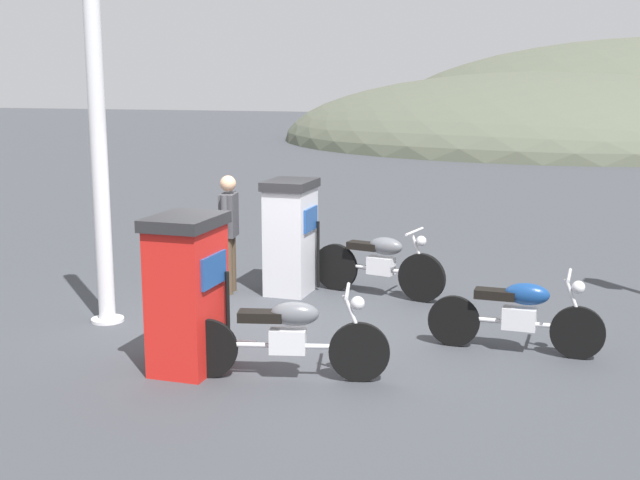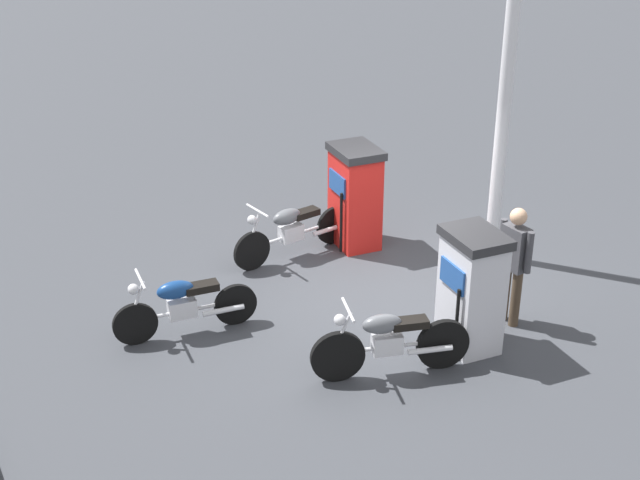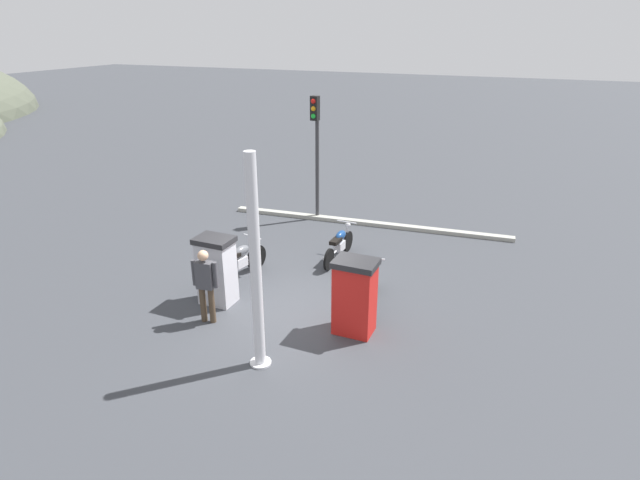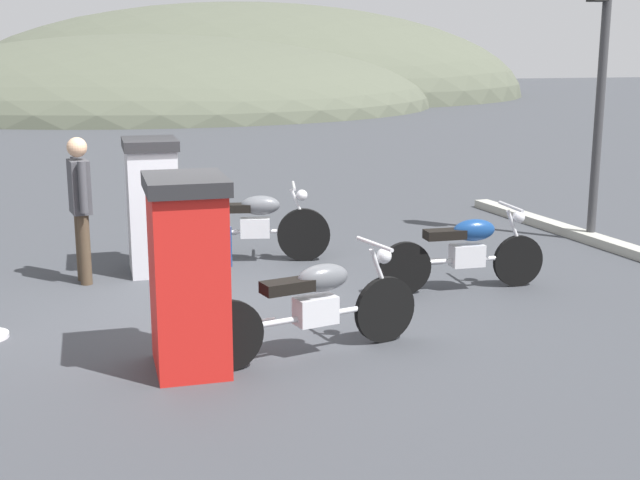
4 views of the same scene
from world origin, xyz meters
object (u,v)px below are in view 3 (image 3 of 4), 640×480
Objects in this scene: fuel_pump_far at (217,270)px; canopy_support_pole at (256,270)px; motorcycle_near_pump at (370,289)px; motorcycle_extra at (339,244)px; roadside_traffic_light at (316,138)px; motorcycle_far_pump at (240,261)px; attendant_person at (205,282)px; fuel_pump_near at (355,296)px.

canopy_support_pole is at bearing -130.61° from fuel_pump_far.
motorcycle_extra is at bearing 35.23° from motorcycle_near_pump.
canopy_support_pole reaches higher than roadside_traffic_light.
motorcycle_far_pump is 1.02× the size of motorcycle_extra.
attendant_person is at bearing -168.22° from motorcycle_far_pump.
attendant_person is at bearing 159.90° from motorcycle_extra.
fuel_pump_near is at bearing -109.80° from motorcycle_far_pump.
fuel_pump_near is 3.26m from fuel_pump_far.
fuel_pump_near is 0.83× the size of motorcycle_far_pump.
motorcycle_extra is at bearing 3.12° from canopy_support_pole.
fuel_pump_near is at bearing -36.06° from canopy_support_pole.
attendant_person reaches higher than fuel_pump_near.
motorcycle_near_pump is 3.42m from motorcycle_far_pump.
canopy_support_pole is (-2.78, 1.25, 1.47)m from motorcycle_near_pump.
fuel_pump_near is 7.01m from roadside_traffic_light.
roadside_traffic_light is (5.89, 0.05, 1.86)m from fuel_pump_far.
roadside_traffic_light is at bearing 29.34° from fuel_pump_near.
roadside_traffic_light reaches higher than attendant_person.
motorcycle_far_pump is 3.95m from canopy_support_pole.
motorcycle_far_pump is (0.17, 3.41, -0.00)m from motorcycle_near_pump.
motorcycle_extra is (3.21, -1.74, -0.35)m from fuel_pump_far.
motorcycle_far_pump is at bearing 7.44° from fuel_pump_far.
motorcycle_far_pump reaches higher than motorcycle_near_pump.
motorcycle_near_pump is at bearing -71.93° from fuel_pump_far.
motorcycle_near_pump is at bearing -57.88° from attendant_person.
canopy_support_pole is (-4.93, -0.27, 1.48)m from motorcycle_extra.
attendant_person reaches higher than motorcycle_far_pump.
fuel_pump_far reaches higher than motorcycle_far_pump.
motorcycle_extra is at bearing -20.10° from attendant_person.
attendant_person reaches higher than fuel_pump_far.
motorcycle_extra is at bearing 25.35° from fuel_pump_near.
motorcycle_near_pump is at bearing 0.24° from fuel_pump_near.
fuel_pump_far is 2.87m from canopy_support_pole.
canopy_support_pole is (-0.91, -1.74, 0.99)m from attendant_person.
fuel_pump_near is 0.98× the size of attendant_person.
canopy_support_pole reaches higher than attendant_person.
motorcycle_extra is 4.31m from attendant_person.
motorcycle_far_pump is at bearing 11.78° from attendant_person.
motorcycle_near_pump is at bearing -24.16° from canopy_support_pole.
fuel_pump_near is 0.77× the size of motorcycle_near_pump.
fuel_pump_far is at bearing 108.07° from motorcycle_near_pump.
canopy_support_pole reaches higher than motorcycle_extra.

